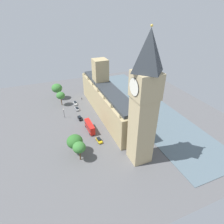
{
  "coord_description": "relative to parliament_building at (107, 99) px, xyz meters",
  "views": [
    {
      "loc": [
        32.15,
        90.13,
        58.23
      ],
      "look_at": [
        1.0,
        13.97,
        9.47
      ],
      "focal_mm": 29.56,
      "sensor_mm": 36.0,
      "label": 1
    }
  ],
  "objects": [
    {
      "name": "ground_plane",
      "position": [
        1.99,
        1.5,
        -9.34
      ],
      "size": [
        135.98,
        135.98,
        0.0
      ],
      "primitive_type": "plane",
      "color": "#565659"
    },
    {
      "name": "river_thames",
      "position": [
        -25.35,
        1.5,
        -9.21
      ],
      "size": [
        29.74,
        122.38,
        0.25
      ],
      "primitive_type": "cube",
      "color": "slate",
      "rests_on": "ground"
    },
    {
      "name": "parliament_building",
      "position": [
        0.0,
        0.0,
        0.0
      ],
      "size": [
        12.82,
        65.98,
        30.19
      ],
      "color": "tan",
      "rests_on": "ground"
    },
    {
      "name": "clock_tower",
      "position": [
        1.09,
        41.38,
        18.07
      ],
      "size": [
        9.16,
        9.16,
        53.0
      ],
      "color": "tan",
      "rests_on": "ground"
    },
    {
      "name": "car_white_near_tower",
      "position": [
        15.71,
        -18.01,
        -8.45
      ],
      "size": [
        2.02,
        4.67,
        1.74
      ],
      "rotation": [
        0.0,
        0.0,
        0.03
      ],
      "color": "silver",
      "rests_on": "ground"
    },
    {
      "name": "car_silver_opposite_hall",
      "position": [
        16.35,
        -10.13,
        -8.45
      ],
      "size": [
        2.08,
        4.61,
        1.74
      ],
      "rotation": [
        0.0,
        0.0,
        3.2
      ],
      "color": "#B7B7BC",
      "rests_on": "ground"
    },
    {
      "name": "car_black_far_end",
      "position": [
        17.32,
        1.25,
        -8.45
      ],
      "size": [
        2.01,
        4.79,
        1.74
      ],
      "rotation": [
        0.0,
        0.0,
        0.04
      ],
      "color": "black",
      "rests_on": "ground"
    },
    {
      "name": "double_decker_bus_under_trees",
      "position": [
        15.03,
        14.16,
        -6.7
      ],
      "size": [
        2.87,
        10.56,
        4.75
      ],
      "rotation": [
        0.0,
        0.0,
        0.03
      ],
      "color": "red",
      "rests_on": "ground"
    },
    {
      "name": "car_yellow_cab_by_river_gate",
      "position": [
        13.48,
        24.43,
        -8.45
      ],
      "size": [
        2.25,
        4.74,
        1.74
      ],
      "rotation": [
        0.0,
        0.0,
        0.07
      ],
      "color": "gold",
      "rests_on": "ground"
    },
    {
      "name": "pedestrian_midblock",
      "position": [
        9.93,
        -23.46,
        -8.66
      ],
      "size": [
        0.63,
        0.62,
        1.5
      ],
      "rotation": [
        0.0,
        0.0,
        3.96
      ],
      "color": "black",
      "rests_on": "ground"
    },
    {
      "name": "plane_tree_leading",
      "position": [
        24.76,
        32.75,
        -2.55
      ],
      "size": [
        5.46,
        5.46,
        9.15
      ],
      "color": "brown",
      "rests_on": "ground"
    },
    {
      "name": "plane_tree_trailing",
      "position": [
        25.57,
        27.95,
        -2.85
      ],
      "size": [
        6.97,
        6.97,
        9.47
      ],
      "color": "brown",
      "rests_on": "ground"
    },
    {
      "name": "plane_tree_corner",
      "position": [
        24.87,
        -30.83,
        -1.35
      ],
      "size": [
        7.12,
        7.12,
        11.04
      ],
      "color": "brown",
      "rests_on": "ground"
    },
    {
      "name": "plane_tree_kerbside",
      "position": [
        24.15,
        -20.32,
        -2.41
      ],
      "size": [
        5.52,
        5.52,
        9.32
      ],
      "color": "brown",
      "rests_on": "ground"
    },
    {
      "name": "street_lamp_slot_10",
      "position": [
        25.24,
        -4.0,
        -5.19
      ],
      "size": [
        0.56,
        0.56,
        5.88
      ],
      "color": "black",
      "rests_on": "ground"
    }
  ]
}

